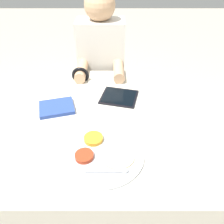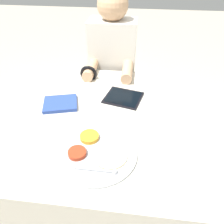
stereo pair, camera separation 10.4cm
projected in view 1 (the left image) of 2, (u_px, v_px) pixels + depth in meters
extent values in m
plane|color=#B2A893|center=(95.00, 199.00, 1.59)|extent=(12.00, 12.00, 0.00)
cube|color=beige|center=(92.00, 165.00, 1.35)|extent=(1.17, 1.00, 0.77)
cylinder|color=#B7BABF|center=(103.00, 154.00, 0.90)|extent=(0.34, 0.34, 0.01)
cylinder|color=gold|center=(93.00, 139.00, 0.96)|extent=(0.08, 0.08, 0.02)
cylinder|color=#A83319|center=(84.00, 156.00, 0.88)|extent=(0.08, 0.08, 0.02)
cylinder|color=beige|center=(117.00, 156.00, 0.89)|extent=(0.14, 0.14, 0.01)
cylinder|color=#B7BABF|center=(104.00, 171.00, 0.82)|extent=(0.16, 0.01, 0.01)
sphere|color=#B7BABF|center=(125.00, 171.00, 0.83)|extent=(0.02, 0.02, 0.02)
cube|color=silver|center=(56.00, 108.00, 1.16)|extent=(0.21, 0.18, 0.01)
cube|color=#28428E|center=(56.00, 108.00, 1.15)|extent=(0.21, 0.19, 0.02)
cube|color=black|center=(119.00, 97.00, 1.25)|extent=(0.24, 0.22, 0.01)
cube|color=black|center=(119.00, 96.00, 1.24)|extent=(0.21, 0.20, 0.00)
cube|color=black|center=(103.00, 120.00, 1.96)|extent=(0.29, 0.22, 0.44)
cube|color=beige|center=(101.00, 64.00, 1.63)|extent=(0.33, 0.20, 0.63)
sphere|color=tan|center=(99.00, 5.00, 1.39)|extent=(0.20, 0.20, 0.20)
cylinder|color=tan|center=(81.00, 70.00, 1.44)|extent=(0.07, 0.24, 0.07)
cylinder|color=tan|center=(118.00, 70.00, 1.44)|extent=(0.07, 0.24, 0.07)
torus|color=black|center=(80.00, 75.00, 1.39)|extent=(0.11, 0.02, 0.11)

